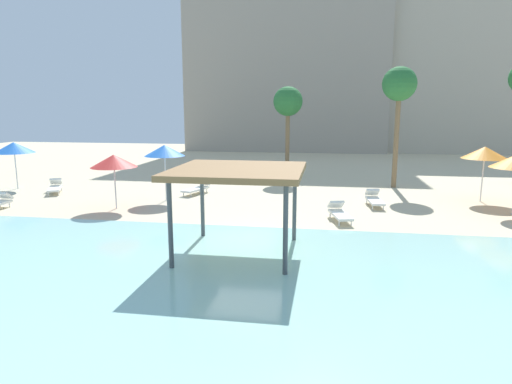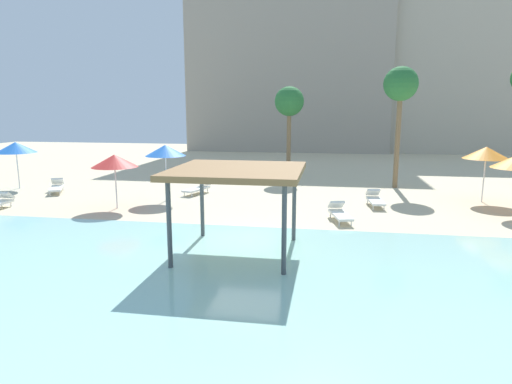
{
  "view_description": "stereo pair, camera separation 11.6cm",
  "coord_description": "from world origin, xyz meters",
  "px_view_note": "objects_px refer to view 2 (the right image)",
  "views": [
    {
      "loc": [
        2.72,
        -14.68,
        4.51
      ],
      "look_at": [
        0.01,
        2.0,
        1.3
      ],
      "focal_mm": 31.01,
      "sensor_mm": 36.0,
      "label": 1
    },
    {
      "loc": [
        2.83,
        -14.67,
        4.51
      ],
      "look_at": [
        0.01,
        2.0,
        1.3
      ],
      "focal_mm": 31.01,
      "sensor_mm": 36.0,
      "label": 2
    }
  ],
  "objects_px": {
    "palm_tree_0": "(289,103)",
    "beach_umbrella_orange_3": "(486,153)",
    "lounge_chair_6": "(340,213)",
    "beach_umbrella_blue_0": "(16,147)",
    "beach_umbrella_blue_1": "(165,150)",
    "shade_pavilion": "(237,174)",
    "palm_tree_2": "(401,87)",
    "lounge_chair_5": "(198,188)",
    "beach_umbrella_red_5": "(114,161)",
    "lounge_chair_2": "(57,186)",
    "lounge_chair_0": "(375,199)"
  },
  "relations": [
    {
      "from": "lounge_chair_0",
      "to": "palm_tree_2",
      "type": "bearing_deg",
      "value": 157.29
    },
    {
      "from": "palm_tree_0",
      "to": "beach_umbrella_orange_3",
      "type": "bearing_deg",
      "value": -31.87
    },
    {
      "from": "beach_umbrella_blue_0",
      "to": "palm_tree_0",
      "type": "height_order",
      "value": "palm_tree_0"
    },
    {
      "from": "beach_umbrella_blue_1",
      "to": "palm_tree_2",
      "type": "bearing_deg",
      "value": 25.33
    },
    {
      "from": "beach_umbrella_blue_0",
      "to": "lounge_chair_2",
      "type": "distance_m",
      "value": 3.61
    },
    {
      "from": "lounge_chair_5",
      "to": "palm_tree_0",
      "type": "distance_m",
      "value": 9.03
    },
    {
      "from": "shade_pavilion",
      "to": "beach_umbrella_blue_1",
      "type": "xyz_separation_m",
      "value": [
        -5.2,
        7.52,
        -0.07
      ]
    },
    {
      "from": "beach_umbrella_blue_0",
      "to": "beach_umbrella_blue_1",
      "type": "distance_m",
      "value": 9.69
    },
    {
      "from": "beach_umbrella_red_5",
      "to": "lounge_chair_6",
      "type": "relative_size",
      "value": 1.24
    },
    {
      "from": "lounge_chair_6",
      "to": "palm_tree_0",
      "type": "bearing_deg",
      "value": -177.93
    },
    {
      "from": "beach_umbrella_orange_3",
      "to": "palm_tree_2",
      "type": "bearing_deg",
      "value": 137.63
    },
    {
      "from": "beach_umbrella_red_5",
      "to": "palm_tree_0",
      "type": "height_order",
      "value": "palm_tree_0"
    },
    {
      "from": "beach_umbrella_orange_3",
      "to": "beach_umbrella_red_5",
      "type": "relative_size",
      "value": 1.09
    },
    {
      "from": "beach_umbrella_blue_1",
      "to": "lounge_chair_6",
      "type": "xyz_separation_m",
      "value": [
        8.42,
        -2.74,
        -2.15
      ]
    },
    {
      "from": "palm_tree_2",
      "to": "beach_umbrella_red_5",
      "type": "bearing_deg",
      "value": -150.03
    },
    {
      "from": "beach_umbrella_blue_0",
      "to": "palm_tree_2",
      "type": "distance_m",
      "value": 21.83
    },
    {
      "from": "lounge_chair_0",
      "to": "lounge_chair_2",
      "type": "relative_size",
      "value": 0.99
    },
    {
      "from": "lounge_chair_5",
      "to": "palm_tree_0",
      "type": "bearing_deg",
      "value": 166.04
    },
    {
      "from": "lounge_chair_0",
      "to": "lounge_chair_2",
      "type": "distance_m",
      "value": 16.76
    },
    {
      "from": "beach_umbrella_blue_1",
      "to": "beach_umbrella_red_5",
      "type": "xyz_separation_m",
      "value": [
        -1.6,
        -2.13,
        -0.3
      ]
    },
    {
      "from": "beach_umbrella_blue_0",
      "to": "lounge_chair_2",
      "type": "relative_size",
      "value": 1.35
    },
    {
      "from": "beach_umbrella_blue_1",
      "to": "palm_tree_2",
      "type": "height_order",
      "value": "palm_tree_2"
    },
    {
      "from": "lounge_chair_5",
      "to": "palm_tree_0",
      "type": "relative_size",
      "value": 0.34
    },
    {
      "from": "palm_tree_0",
      "to": "lounge_chair_5",
      "type": "bearing_deg",
      "value": -122.61
    },
    {
      "from": "shade_pavilion",
      "to": "palm_tree_2",
      "type": "xyz_separation_m",
      "value": [
        6.51,
        13.06,
        3.12
      ]
    },
    {
      "from": "shade_pavilion",
      "to": "palm_tree_0",
      "type": "distance_m",
      "value": 16.17
    },
    {
      "from": "lounge_chair_5",
      "to": "shade_pavilion",
      "type": "bearing_deg",
      "value": 42.53
    },
    {
      "from": "beach_umbrella_blue_0",
      "to": "beach_umbrella_red_5",
      "type": "bearing_deg",
      "value": -25.97
    },
    {
      "from": "beach_umbrella_blue_1",
      "to": "lounge_chair_2",
      "type": "xyz_separation_m",
      "value": [
        -6.64,
        0.91,
        -2.15
      ]
    },
    {
      "from": "lounge_chair_6",
      "to": "lounge_chair_5",
      "type": "bearing_deg",
      "value": -135.74
    },
    {
      "from": "lounge_chair_2",
      "to": "palm_tree_2",
      "type": "height_order",
      "value": "palm_tree_2"
    },
    {
      "from": "lounge_chair_5",
      "to": "lounge_chair_6",
      "type": "bearing_deg",
      "value": 76.62
    },
    {
      "from": "beach_umbrella_red_5",
      "to": "lounge_chair_5",
      "type": "height_order",
      "value": "beach_umbrella_red_5"
    },
    {
      "from": "palm_tree_2",
      "to": "palm_tree_0",
      "type": "bearing_deg",
      "value": 155.46
    },
    {
      "from": "beach_umbrella_blue_1",
      "to": "lounge_chair_2",
      "type": "height_order",
      "value": "beach_umbrella_blue_1"
    },
    {
      "from": "shade_pavilion",
      "to": "lounge_chair_5",
      "type": "xyz_separation_m",
      "value": [
        -4.17,
        9.41,
        -2.21
      ]
    },
    {
      "from": "shade_pavilion",
      "to": "beach_umbrella_red_5",
      "type": "relative_size",
      "value": 1.6
    },
    {
      "from": "beach_umbrella_blue_0",
      "to": "shade_pavilion",
      "type": "bearing_deg",
      "value": -32.14
    },
    {
      "from": "beach_umbrella_orange_3",
      "to": "lounge_chair_0",
      "type": "height_order",
      "value": "beach_umbrella_orange_3"
    },
    {
      "from": "lounge_chair_2",
      "to": "lounge_chair_5",
      "type": "xyz_separation_m",
      "value": [
        7.67,
        0.98,
        0.0
      ]
    },
    {
      "from": "lounge_chair_2",
      "to": "lounge_chair_6",
      "type": "xyz_separation_m",
      "value": [
        15.07,
        -3.65,
        0.0
      ]
    },
    {
      "from": "beach_umbrella_blue_0",
      "to": "palm_tree_0",
      "type": "bearing_deg",
      "value": 24.55
    },
    {
      "from": "palm_tree_0",
      "to": "beach_umbrella_blue_1",
      "type": "bearing_deg",
      "value": -121.75
    },
    {
      "from": "palm_tree_0",
      "to": "lounge_chair_2",
      "type": "bearing_deg",
      "value": -147.51
    },
    {
      "from": "lounge_chair_0",
      "to": "lounge_chair_2",
      "type": "height_order",
      "value": "same"
    },
    {
      "from": "beach_umbrella_orange_3",
      "to": "palm_tree_2",
      "type": "distance_m",
      "value": 5.94
    },
    {
      "from": "beach_umbrella_red_5",
      "to": "lounge_chair_0",
      "type": "relative_size",
      "value": 1.27
    },
    {
      "from": "beach_umbrella_orange_3",
      "to": "palm_tree_2",
      "type": "height_order",
      "value": "palm_tree_2"
    },
    {
      "from": "palm_tree_0",
      "to": "palm_tree_2",
      "type": "xyz_separation_m",
      "value": [
        6.45,
        -2.95,
        0.84
      ]
    },
    {
      "from": "lounge_chair_2",
      "to": "beach_umbrella_orange_3",
      "type": "bearing_deg",
      "value": 66.16
    }
  ]
}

